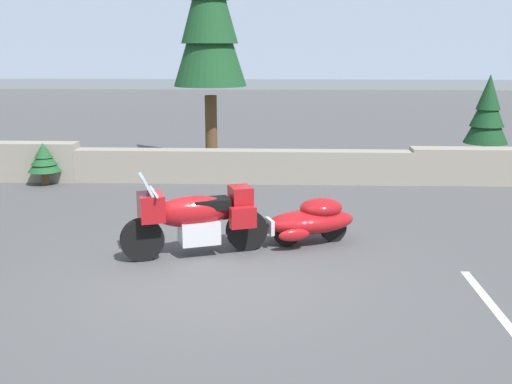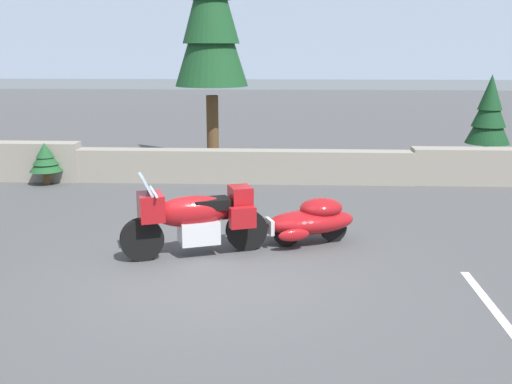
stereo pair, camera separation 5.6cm
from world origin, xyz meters
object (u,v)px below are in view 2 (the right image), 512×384
(touring_motorcycle, at_px, (195,217))
(car_shaped_trailer, at_px, (311,220))
(pine_tree_secondary, at_px, (489,113))
(pine_tree_tall, at_px, (211,8))

(touring_motorcycle, xyz_separation_m, car_shaped_trailer, (1.82, 0.66, -0.21))
(pine_tree_secondary, bearing_deg, touring_motorcycle, -134.77)
(car_shaped_trailer, height_order, pine_tree_secondary, pine_tree_secondary)
(pine_tree_tall, xyz_separation_m, pine_tree_secondary, (7.03, -0.94, -2.58))
(touring_motorcycle, distance_m, car_shaped_trailer, 1.95)
(touring_motorcycle, bearing_deg, car_shaped_trailer, 20.08)
(pine_tree_tall, bearing_deg, touring_motorcycle, -85.35)
(pine_tree_tall, distance_m, pine_tree_secondary, 7.54)
(pine_tree_secondary, bearing_deg, car_shaped_trailer, -128.39)
(touring_motorcycle, bearing_deg, pine_tree_secondary, 45.23)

